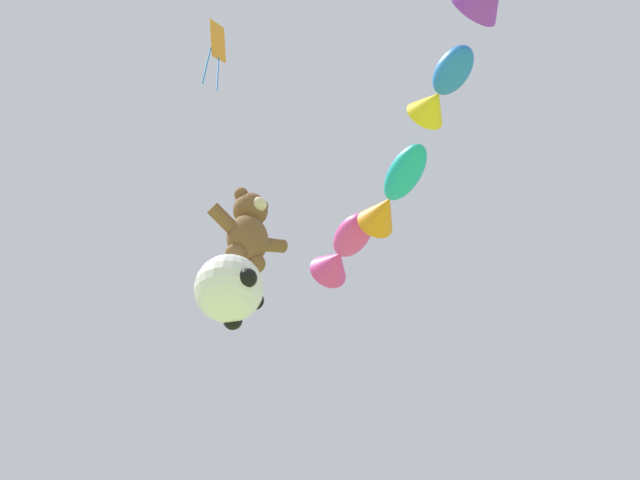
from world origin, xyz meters
name	(u,v)px	position (x,y,z in m)	size (l,w,h in m)	color
teddy_bear_kite	(249,229)	(-0.63, 4.28, 8.13)	(1.63, 0.72, 1.65)	brown
soccer_ball_kite	(230,289)	(-1.00, 4.07, 6.57)	(1.16, 1.16, 1.07)	white
fish_kite_magenta	(343,249)	(2.33, 5.01, 9.77)	(1.44, 2.20, 0.90)	#E53F9E
fish_kite_teal	(393,193)	(1.68, 2.89, 9.51)	(1.50, 2.29, 0.77)	#19ADB2
fish_kite_cobalt	(442,88)	(0.51, 0.68, 9.50)	(1.08, 1.55, 0.68)	blue
diamond_kite	(217,46)	(-1.89, 4.22, 12.47)	(0.84, 0.66, 2.17)	orange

